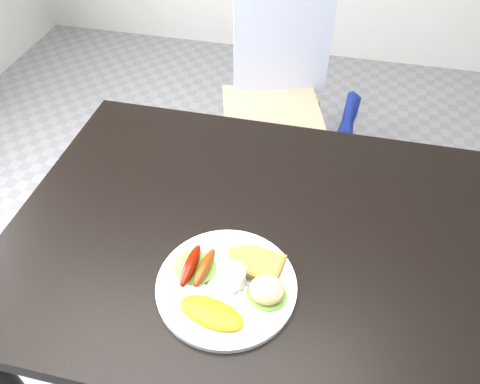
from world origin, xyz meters
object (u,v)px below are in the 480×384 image
Objects in this scene: dining_chair at (272,114)px; person at (315,81)px; dining_table at (279,240)px; plate at (226,286)px.

dining_chair is 0.26× the size of person.
dining_table is 4.29× the size of plate.
plate reaches higher than dining_chair.
dining_table is 0.82× the size of person.
person reaches higher than dining_chair.
person is at bearing 84.17° from plate.
person is at bearing -65.09° from dining_chair.
dining_chair is 1.36× the size of plate.
dining_table is at bearing -95.99° from dining_chair.
plate is at bearing 85.73° from person.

